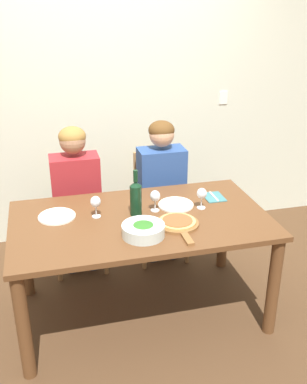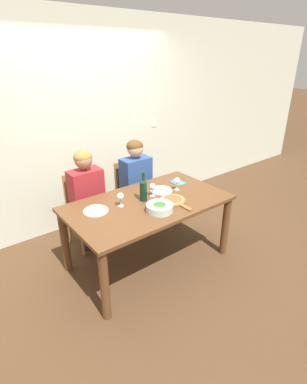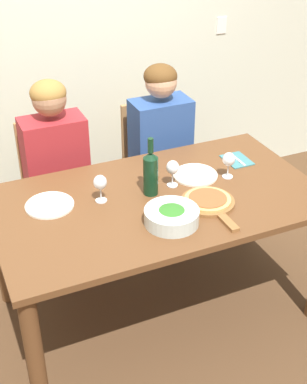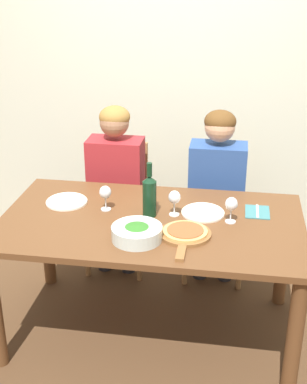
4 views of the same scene
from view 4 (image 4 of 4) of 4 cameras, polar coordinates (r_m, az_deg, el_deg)
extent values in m
plane|color=#4C331E|center=(3.45, -0.24, -14.44)|extent=(40.00, 40.00, 0.00)
cube|color=beige|center=(4.10, 2.78, 12.74)|extent=(10.00, 0.05, 2.70)
cube|color=brown|center=(3.04, -0.26, -3.28)|extent=(1.72, 0.98, 0.04)
cylinder|color=brown|center=(2.88, 14.78, -15.00)|extent=(0.08, 0.08, 0.73)
cylinder|color=brown|center=(3.78, -11.29, -4.63)|extent=(0.08, 0.08, 0.73)
cylinder|color=brown|center=(3.59, 13.69, -6.49)|extent=(0.08, 0.08, 0.73)
cube|color=#9E7042|center=(3.89, -3.83, -2.13)|extent=(0.42, 0.42, 0.04)
cube|color=#9E7042|center=(3.96, -3.32, 2.28)|extent=(0.38, 0.03, 0.45)
cylinder|color=#9E7042|center=(3.88, -7.11, -6.17)|extent=(0.04, 0.04, 0.42)
cylinder|color=#9E7042|center=(3.80, -1.55, -6.66)|extent=(0.04, 0.04, 0.42)
cylinder|color=#9E7042|center=(4.20, -5.72, -3.62)|extent=(0.04, 0.04, 0.42)
cylinder|color=#9E7042|center=(4.12, -0.59, -4.02)|extent=(0.04, 0.04, 0.42)
cube|color=#9E7042|center=(3.81, 6.60, -2.84)|extent=(0.42, 0.42, 0.04)
cube|color=#9E7042|center=(3.88, 6.91, 1.67)|extent=(0.38, 0.03, 0.45)
cylinder|color=#9E7042|center=(3.76, 3.37, -7.04)|extent=(0.04, 0.04, 0.42)
cylinder|color=#9E7042|center=(3.75, 9.21, -7.43)|extent=(0.04, 0.04, 0.42)
cylinder|color=#9E7042|center=(4.09, 3.92, -4.34)|extent=(0.04, 0.04, 0.42)
cylinder|color=#9E7042|center=(4.08, 9.26, -4.69)|extent=(0.04, 0.04, 0.42)
cylinder|color=#28282D|center=(3.93, -5.29, -5.28)|extent=(0.10, 0.10, 0.46)
cylinder|color=#28282D|center=(3.90, -2.71, -5.50)|extent=(0.10, 0.10, 0.46)
cube|color=maroon|center=(3.75, -4.02, 1.70)|extent=(0.38, 0.22, 0.54)
cylinder|color=maroon|center=(3.65, -7.87, -1.72)|extent=(0.07, 0.31, 0.14)
cylinder|color=maroon|center=(3.56, -1.67, -2.16)|extent=(0.07, 0.31, 0.14)
sphere|color=#9E7051|center=(3.63, -4.19, 7.43)|extent=(0.20, 0.20, 0.20)
ellipsoid|color=olive|center=(3.63, -4.17, 8.00)|extent=(0.21, 0.21, 0.15)
cylinder|color=#28282D|center=(3.84, 5.04, -6.08)|extent=(0.10, 0.10, 0.46)
cylinder|color=#28282D|center=(3.83, 7.74, -6.26)|extent=(0.10, 0.10, 0.46)
cube|color=navy|center=(3.67, 6.79, 1.05)|extent=(0.38, 0.22, 0.54)
cylinder|color=navy|center=(3.52, 3.23, -2.50)|extent=(0.07, 0.31, 0.14)
cylinder|color=navy|center=(3.51, 9.75, -2.92)|extent=(0.07, 0.31, 0.14)
sphere|color=tan|center=(3.54, 7.09, 6.89)|extent=(0.20, 0.20, 0.20)
ellipsoid|color=#563819|center=(3.54, 7.13, 7.48)|extent=(0.21, 0.21, 0.15)
cylinder|color=black|center=(3.04, -0.43, -0.71)|extent=(0.08, 0.08, 0.21)
cone|color=black|center=(2.99, -0.44, 1.41)|extent=(0.08, 0.08, 0.03)
cylinder|color=black|center=(2.97, -0.44, 2.40)|extent=(0.03, 0.03, 0.08)
cylinder|color=silver|center=(2.81, -1.78, -4.40)|extent=(0.27, 0.27, 0.08)
ellipsoid|color=#2D6B23|center=(2.81, -1.78, -4.33)|extent=(0.22, 0.22, 0.08)
cylinder|color=silver|center=(3.28, -9.24, -1.04)|extent=(0.25, 0.25, 0.01)
torus|color=silver|center=(3.28, -9.25, -0.94)|extent=(0.24, 0.24, 0.01)
cylinder|color=silver|center=(3.11, 5.29, -2.22)|extent=(0.25, 0.25, 0.01)
torus|color=silver|center=(3.11, 5.29, -2.12)|extent=(0.24, 0.24, 0.01)
cylinder|color=brown|center=(2.87, 3.40, -4.47)|extent=(0.28, 0.28, 0.02)
cube|color=brown|center=(2.69, 2.94, -6.56)|extent=(0.04, 0.14, 0.02)
cylinder|color=tan|center=(2.86, 3.41, -4.21)|extent=(0.24, 0.24, 0.01)
cylinder|color=#AD4C28|center=(2.86, 3.41, -4.06)|extent=(0.20, 0.20, 0.01)
cylinder|color=silver|center=(3.16, -5.09, -1.84)|extent=(0.06, 0.06, 0.01)
cylinder|color=silver|center=(3.15, -5.12, -1.17)|extent=(0.01, 0.01, 0.07)
ellipsoid|color=silver|center=(3.12, -5.17, -0.02)|extent=(0.07, 0.07, 0.08)
ellipsoid|color=maroon|center=(3.12, -5.16, -0.23)|extent=(0.06, 0.06, 0.03)
cylinder|color=silver|center=(3.04, 8.19, -3.14)|extent=(0.06, 0.06, 0.01)
cylinder|color=silver|center=(3.02, 8.23, -2.45)|extent=(0.01, 0.01, 0.07)
ellipsoid|color=silver|center=(2.99, 8.31, -1.26)|extent=(0.07, 0.07, 0.08)
ellipsoid|color=maroon|center=(2.99, 8.30, -1.48)|extent=(0.06, 0.06, 0.03)
cylinder|color=silver|center=(3.09, 2.22, -2.41)|extent=(0.06, 0.06, 0.01)
cylinder|color=silver|center=(3.07, 2.23, -1.73)|extent=(0.01, 0.01, 0.07)
ellipsoid|color=silver|center=(3.04, 2.25, -0.56)|extent=(0.07, 0.07, 0.08)
ellipsoid|color=maroon|center=(3.05, 2.25, -0.77)|extent=(0.06, 0.06, 0.03)
cube|color=#387075|center=(3.17, 11.02, -2.11)|extent=(0.14, 0.18, 0.01)
cube|color=silver|center=(3.17, 11.03, -2.01)|extent=(0.01, 0.17, 0.01)
camera|label=1|loc=(1.02, -79.01, 5.10)|focal=42.00mm
camera|label=2|loc=(2.18, -72.59, 9.21)|focal=28.00mm
camera|label=3|loc=(1.52, -65.18, 15.37)|focal=50.00mm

